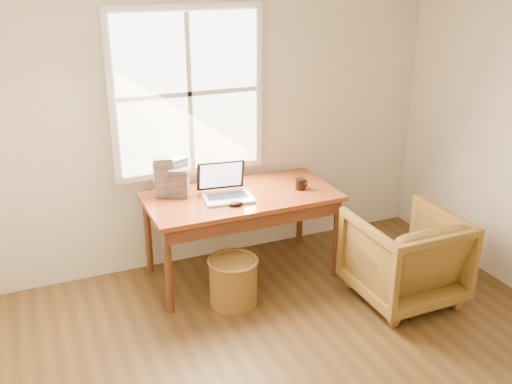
# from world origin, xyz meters

# --- Properties ---
(room_shell) EXTENTS (4.04, 4.54, 2.64)m
(room_shell) POSITION_xyz_m (-0.02, 0.16, 1.32)
(room_shell) COLOR #4D371A
(room_shell) RESTS_ON ground
(desk) EXTENTS (1.60, 0.80, 0.04)m
(desk) POSITION_xyz_m (0.00, 1.80, 0.73)
(desk) COLOR brown
(desk) RESTS_ON room_shell
(armchair) EXTENTS (0.79, 0.81, 0.74)m
(armchair) POSITION_xyz_m (1.06, 0.94, 0.37)
(armchair) COLOR brown
(armchair) RESTS_ON room_shell
(wicker_stool) EXTENTS (0.40, 0.40, 0.38)m
(wicker_stool) POSITION_xyz_m (-0.24, 1.38, 0.19)
(wicker_stool) COLOR brown
(wicker_stool) RESTS_ON room_shell
(laptop) EXTENTS (0.41, 0.43, 0.27)m
(laptop) POSITION_xyz_m (-0.14, 1.74, 0.89)
(laptop) COLOR #B4B7BC
(laptop) RESTS_ON desk
(mouse) EXTENTS (0.11, 0.07, 0.04)m
(mouse) POSITION_xyz_m (-0.13, 1.59, 0.77)
(mouse) COLOR black
(mouse) RESTS_ON desk
(coffee_mug) EXTENTS (0.10, 0.10, 0.10)m
(coffee_mug) POSITION_xyz_m (0.51, 1.71, 0.80)
(coffee_mug) COLOR black
(coffee_mug) RESTS_ON desk
(cd_stack_a) EXTENTS (0.20, 0.19, 0.31)m
(cd_stack_a) POSITION_xyz_m (-0.47, 2.06, 0.90)
(cd_stack_a) COLOR silver
(cd_stack_a) RESTS_ON desk
(cd_stack_b) EXTENTS (0.19, 0.18, 0.24)m
(cd_stack_b) POSITION_xyz_m (-0.49, 1.97, 0.87)
(cd_stack_b) COLOR #25262B
(cd_stack_b) RESTS_ON desk
(cd_stack_c) EXTENTS (0.17, 0.15, 0.33)m
(cd_stack_c) POSITION_xyz_m (-0.60, 2.04, 0.91)
(cd_stack_c) COLOR #9D9CA9
(cd_stack_c) RESTS_ON desk
(cd_stack_d) EXTENTS (0.19, 0.18, 0.19)m
(cd_stack_d) POSITION_xyz_m (-0.49, 2.06, 0.85)
(cd_stack_d) COLOR silver
(cd_stack_d) RESTS_ON desk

